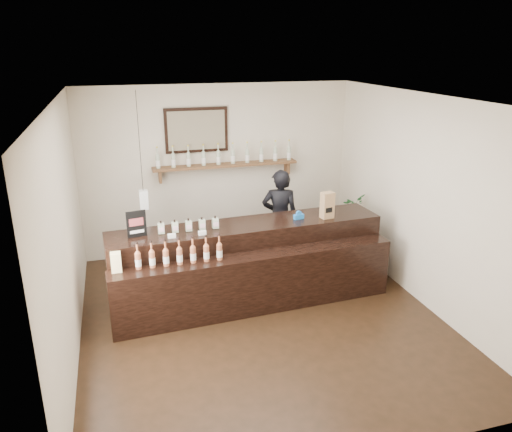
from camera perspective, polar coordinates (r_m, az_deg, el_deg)
The scene contains 10 objects.
ground at distance 6.66m, azimuth 0.55°, elevation -11.50°, with size 5.00×5.00×0.00m, color black.
room_shell at distance 5.98m, azimuth 0.60°, elevation 2.70°, with size 5.00×5.00×5.00m.
back_wall_decor at distance 8.17m, azimuth -5.30°, elevation 7.50°, with size 2.66×0.96×1.69m.
counter at distance 6.91m, azimuth -0.71°, elevation -5.66°, with size 3.82×1.22×1.23m.
promo_sign at distance 6.48m, azimuth -13.51°, elevation -0.90°, with size 0.25×0.06×0.35m.
paper_bag at distance 7.07m, azimuth 8.15°, elevation 1.23°, with size 0.19×0.15×0.37m.
tape_dispenser at distance 7.02m, azimuth 4.91°, elevation 0.02°, with size 0.15×0.08×0.12m.
side_cabinet at distance 8.42m, azimuth 10.82°, elevation -2.42°, with size 0.48×0.57×0.71m.
potted_plant at distance 8.24m, azimuth 11.05°, elevation 1.11°, with size 0.35×0.30×0.38m, color #26602C.
shopkeeper at distance 7.86m, azimuth 2.75°, elevation 0.49°, with size 0.65×0.42×1.77m, color black.
Camera 1 is at (-1.65, -5.49, 3.38)m, focal length 35.00 mm.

